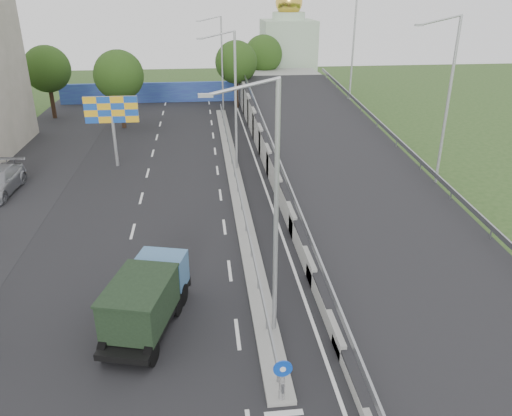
{
  "coord_description": "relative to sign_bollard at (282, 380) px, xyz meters",
  "views": [
    {
      "loc": [
        -2.29,
        -10.44,
        12.91
      ],
      "look_at": [
        0.41,
        13.65,
        2.2
      ],
      "focal_mm": 35.0,
      "sensor_mm": 36.0,
      "label": 1
    }
  ],
  "objects": [
    {
      "name": "lamp_post_near",
      "position": [
        0.11,
        3.83,
        4.77
      ],
      "size": [
        2.74,
        0.18,
        10.08
      ],
      "color": "#B2B5B7",
      "rests_on": "median"
    },
    {
      "name": "tree_median_far",
      "position": [
        2.0,
        45.83,
        4.14
      ],
      "size": [
        4.8,
        4.8,
        7.6
      ],
      "color": "black",
      "rests_on": "ground"
    },
    {
      "name": "overpass_ramp",
      "position": [
        7.5,
        21.83,
        0.72
      ],
      "size": [
        10.0,
        50.0,
        3.5
      ],
      "color": "gray",
      "rests_on": "ground"
    },
    {
      "name": "tree_ramp_far",
      "position": [
        6.0,
        52.83,
        4.14
      ],
      "size": [
        4.8,
        4.8,
        7.6
      ],
      "color": "black",
      "rests_on": "ground"
    },
    {
      "name": "tree_left_far",
      "position": [
        -18.0,
        42.83,
        4.14
      ],
      "size": [
        4.8,
        4.8,
        7.6
      ],
      "color": "black",
      "rests_on": "ground"
    },
    {
      "name": "dump_truck",
      "position": [
        -4.79,
        4.84,
        0.35
      ],
      "size": [
        3.46,
        6.02,
        2.51
      ],
      "rotation": [
        0.0,
        0.0,
        -0.26
      ],
      "color": "black",
      "rests_on": "ground"
    },
    {
      "name": "sign_bollard",
      "position": [
        0.0,
        0.0,
        0.0
      ],
      "size": [
        0.64,
        0.23,
        1.67
      ],
      "color": "black",
      "rests_on": "median"
    },
    {
      "name": "median_guardrail",
      "position": [
        0.0,
        21.83,
        -0.28
      ],
      "size": [
        0.09,
        44.0,
        0.71
      ],
      "color": "gray",
      "rests_on": "median"
    },
    {
      "name": "road_surface",
      "position": [
        -3.0,
        17.83,
        -1.03
      ],
      "size": [
        26.0,
        90.0,
        0.04
      ],
      "primitive_type": "cube",
      "color": "black",
      "rests_on": "ground"
    },
    {
      "name": "tree_left_mid",
      "position": [
        -10.0,
        37.83,
        4.14
      ],
      "size": [
        4.8,
        4.8,
        7.6
      ],
      "color": "black",
      "rests_on": "ground"
    },
    {
      "name": "median",
      "position": [
        0.0,
        21.83,
        -0.93
      ],
      "size": [
        1.0,
        44.0,
        0.2
      ],
      "primitive_type": "cube",
      "color": "gray",
      "rests_on": "ground"
    },
    {
      "name": "church",
      "position": [
        10.0,
        57.83,
        4.28
      ],
      "size": [
        7.0,
        7.0,
        13.8
      ],
      "color": "#B2CCAD",
      "rests_on": "ground"
    },
    {
      "name": "blue_wall",
      "position": [
        -4.0,
        49.83,
        0.17
      ],
      "size": [
        30.0,
        0.5,
        2.4
      ],
      "primitive_type": "cube",
      "color": "#292F99",
      "rests_on": "ground"
    },
    {
      "name": "lamp_post_far",
      "position": [
        0.11,
        43.83,
        4.77
      ],
      "size": [
        2.74,
        0.18,
        10.08
      ],
      "color": "#B2B5B7",
      "rests_on": "median"
    },
    {
      "name": "lamp_post_mid",
      "position": [
        0.11,
        23.83,
        4.77
      ],
      "size": [
        2.74,
        0.18,
        10.08
      ],
      "color": "#B2B5B7",
      "rests_on": "median"
    },
    {
      "name": "billboard",
      "position": [
        -9.0,
        25.83,
        3.15
      ],
      "size": [
        4.0,
        0.24,
        5.5
      ],
      "color": "#B2B5B7",
      "rests_on": "ground"
    }
  ]
}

